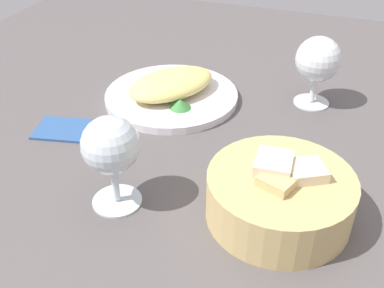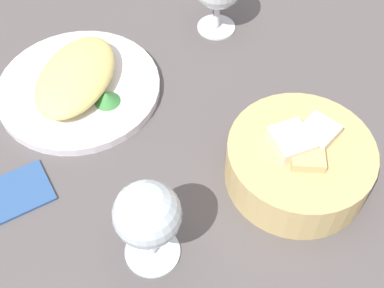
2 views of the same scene
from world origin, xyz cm
name	(u,v)px [view 2 (image 2 of 2)]	position (x,y,z in cm)	size (l,w,h in cm)	color
ground_plane	(177,137)	(0.00, 0.00, -1.00)	(140.00, 140.00, 2.00)	#554F4F
plate	(79,88)	(-12.23, -11.94, 0.70)	(24.59, 24.59, 1.40)	white
omelette	(76,76)	(-12.23, -11.94, 3.29)	(17.18, 10.45, 3.78)	#E6D374
lettuce_garnish	(107,97)	(-7.65, -8.37, 2.25)	(3.87, 3.87, 1.70)	#3B833D
bread_basket	(299,162)	(11.88, 12.92, 3.47)	(18.78, 18.78, 8.36)	tan
wine_glass_near	(148,217)	(16.78, -8.08, 8.81)	(7.56, 7.56, 13.19)	silver
folded_napkin	(7,196)	(3.66, -24.12, 0.40)	(11.00, 7.00, 0.80)	#2E548D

